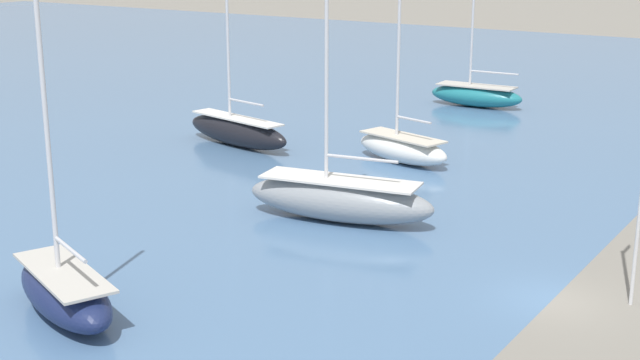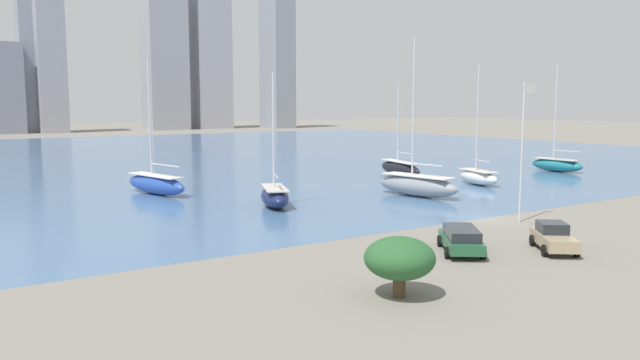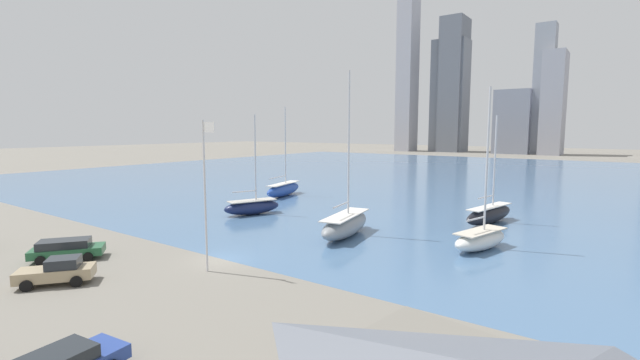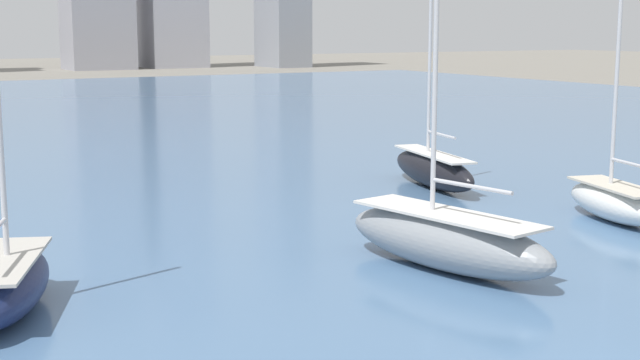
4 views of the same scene
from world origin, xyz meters
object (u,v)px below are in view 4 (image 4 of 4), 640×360
(sailboat_white, at_px, (616,200))
(sailboat_gray, at_px, (446,238))
(sailboat_black, at_px, (433,169))
(sailboat_navy, at_px, (5,283))

(sailboat_white, bearing_deg, sailboat_gray, -151.37)
(sailboat_black, distance_m, sailboat_gray, 16.72)
(sailboat_white, distance_m, sailboat_navy, 26.24)
(sailboat_black, xyz_separation_m, sailboat_white, (2.02, -10.91, -0.08))
(sailboat_gray, xyz_separation_m, sailboat_navy, (-14.63, 2.47, -0.18))
(sailboat_gray, bearing_deg, sailboat_navy, 160.27)
(sailboat_black, height_order, sailboat_navy, sailboat_navy)
(sailboat_gray, relative_size, sailboat_navy, 1.31)
(sailboat_gray, relative_size, sailboat_white, 1.14)
(sailboat_black, xyz_separation_m, sailboat_gray, (-9.59, -13.70, 0.11))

